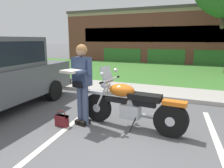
% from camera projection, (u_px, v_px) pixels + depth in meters
% --- Properties ---
extents(ground_plane, '(140.00, 140.00, 0.00)m').
position_uv_depth(ground_plane, '(117.00, 145.00, 3.63)').
color(ground_plane, '#565659').
extents(curb_strip, '(60.00, 0.20, 0.12)m').
position_uv_depth(curb_strip, '(154.00, 97.00, 6.44)').
color(curb_strip, '#ADA89E').
rests_on(curb_strip, ground).
extents(concrete_walk, '(60.00, 1.50, 0.08)m').
position_uv_depth(concrete_walk, '(159.00, 91.00, 7.21)').
color(concrete_walk, '#ADA89E').
rests_on(concrete_walk, ground).
extents(grass_lawn, '(60.00, 8.17, 0.06)m').
position_uv_depth(grass_lawn, '(175.00, 72.00, 11.57)').
color(grass_lawn, '#3D752D').
rests_on(grass_lawn, ground).
extents(stall_stripe_0, '(0.58, 4.39, 0.01)m').
position_uv_depth(stall_stripe_0, '(66.00, 129.00, 4.27)').
color(stall_stripe_0, silver).
rests_on(stall_stripe_0, ground).
extents(stall_stripe_1, '(0.58, 4.39, 0.01)m').
position_uv_depth(stall_stripe_1, '(224.00, 160.00, 3.17)').
color(stall_stripe_1, silver).
rests_on(stall_stripe_1, ground).
extents(motorcycle, '(2.24, 0.82, 1.26)m').
position_uv_depth(motorcycle, '(135.00, 106.00, 4.18)').
color(motorcycle, black).
rests_on(motorcycle, ground).
extents(rider_person, '(0.53, 0.63, 1.70)m').
position_uv_depth(rider_person, '(81.00, 78.00, 4.31)').
color(rider_person, black).
rests_on(rider_person, ground).
extents(handbag, '(0.28, 0.13, 0.36)m').
position_uv_depth(handbag, '(62.00, 120.00, 4.38)').
color(handbag, maroon).
rests_on(handbag, ground).
extents(hedge_left, '(3.09, 0.90, 1.24)m').
position_uv_depth(hedge_left, '(124.00, 54.00, 16.88)').
color(hedge_left, '#336B2D').
rests_on(hedge_left, ground).
extents(hedge_center_left, '(2.69, 0.90, 1.24)m').
position_uv_depth(hedge_center_left, '(167.00, 55.00, 15.58)').
color(hedge_center_left, '#336B2D').
rests_on(hedge_center_left, ground).
extents(hedge_center_right, '(3.03, 0.90, 1.24)m').
position_uv_depth(hedge_center_right, '(217.00, 56.00, 14.27)').
color(hedge_center_right, '#336B2D').
rests_on(hedge_center_right, ground).
extents(brick_building, '(22.36, 11.81, 4.13)m').
position_uv_depth(brick_building, '(206.00, 36.00, 19.13)').
color(brick_building, brown).
rests_on(brick_building, ground).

